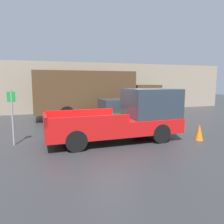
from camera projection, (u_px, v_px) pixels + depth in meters
ground_plane at (119, 138)px, 9.83m from camera, size 60.00×60.00×0.00m
building_wall at (80, 87)px, 17.87m from camera, size 28.00×0.15×4.05m
pickup_truck at (128, 117)px, 9.38m from camera, size 5.63×2.07×2.20m
car at (122, 112)px, 12.59m from camera, size 4.73×1.96×1.52m
delivery_truck at (94, 93)px, 15.23m from camera, size 8.75×2.58×3.18m
parking_sign at (12, 114)px, 8.50m from camera, size 0.30×0.07×2.23m
newspaper_box at (60, 107)px, 17.22m from camera, size 0.45×0.40×1.07m
traffic_cone at (199, 132)px, 9.40m from camera, size 0.36×0.36×0.70m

